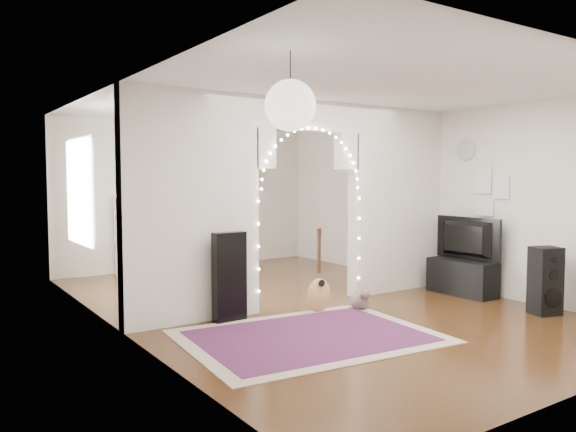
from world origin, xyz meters
TOP-DOWN VIEW (x-y plane):
  - floor at (0.00, 0.00)m, footprint 7.50×7.50m
  - ceiling at (0.00, 0.00)m, footprint 5.00×7.50m
  - wall_back at (0.00, 3.75)m, footprint 5.00×0.02m
  - wall_left at (-2.50, 0.00)m, footprint 0.02×7.50m
  - wall_right at (2.50, 0.00)m, footprint 0.02×7.50m
  - divider_wall at (0.00, 0.00)m, footprint 5.00×0.20m
  - fairy_lights at (0.00, -0.13)m, footprint 1.64×0.04m
  - window at (-2.47, 1.80)m, footprint 0.04×1.20m
  - wall_clock at (2.48, -0.60)m, footprint 0.03×0.31m
  - picture_frames at (2.48, -1.00)m, footprint 0.02×0.50m
  - paper_lantern at (-1.90, -2.40)m, footprint 0.40×0.40m
  - ceiling_fan at (0.00, 2.00)m, footprint 1.10×1.10m
  - area_rug at (-0.90, -1.30)m, footprint 2.78×2.18m
  - guitar_case at (-1.30, -0.25)m, footprint 0.41×0.15m
  - acoustic_guitar at (-0.15, -0.47)m, footprint 0.36×0.15m
  - tabby_cat at (0.38, -0.66)m, footprint 0.24×0.46m
  - floor_speaker at (2.09, -2.14)m, footprint 0.40×0.37m
  - media_console at (2.20, -0.80)m, footprint 0.41×1.00m
  - tv at (2.20, -0.80)m, footprint 0.15×1.08m
  - bookcase at (-0.80, 3.50)m, footprint 1.36×0.54m
  - dining_table at (-0.79, 3.01)m, footprint 1.26×0.89m
  - flower_vase at (-0.79, 3.01)m, footprint 0.20×0.20m
  - dining_chair_left at (-1.29, 2.59)m, footprint 0.57×0.59m
  - dining_chair_right at (-0.53, 2.78)m, footprint 0.60×0.60m

SIDE VIEW (x-z plane):
  - floor at x=0.00m, z-range 0.00..0.00m
  - area_rug at x=-0.90m, z-range 0.00..0.02m
  - tabby_cat at x=0.38m, z-range -0.03..0.27m
  - dining_chair_right at x=-0.53m, z-range 0.00..0.43m
  - dining_chair_left at x=-1.29m, z-range 0.00..0.45m
  - media_console at x=2.20m, z-range 0.00..0.50m
  - acoustic_guitar at x=-0.15m, z-range -0.06..0.84m
  - floor_speaker at x=2.09m, z-range 0.00..0.84m
  - guitar_case at x=-1.30m, z-range 0.00..1.05m
  - dining_table at x=-0.79m, z-range 0.30..1.06m
  - bookcase at x=-0.80m, z-range 0.00..1.37m
  - tv at x=2.20m, z-range 0.50..1.12m
  - flower_vase at x=-0.79m, z-range 0.76..0.95m
  - wall_back at x=0.00m, z-range 0.00..2.70m
  - wall_left at x=-2.50m, z-range 0.00..2.70m
  - wall_right at x=2.50m, z-range 0.00..2.70m
  - divider_wall at x=0.00m, z-range 0.07..2.77m
  - window at x=-2.47m, z-range 0.80..2.20m
  - picture_frames at x=2.48m, z-range 1.15..1.85m
  - fairy_lights at x=0.00m, z-range 0.75..2.35m
  - wall_clock at x=2.48m, z-range 1.95..2.25m
  - paper_lantern at x=-1.90m, z-range 2.05..2.45m
  - ceiling_fan at x=0.00m, z-range 2.25..2.55m
  - ceiling at x=0.00m, z-range 2.69..2.71m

